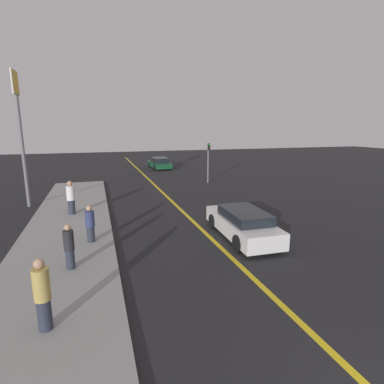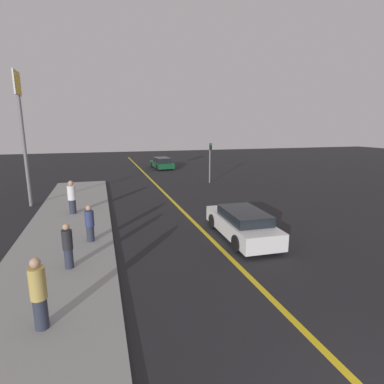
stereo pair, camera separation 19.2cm
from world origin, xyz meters
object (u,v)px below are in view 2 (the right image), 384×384
Objects in this scene: pedestrian_mid_group at (68,246)px; traffic_light at (210,158)px; car_near_right_lane at (242,224)px; pedestrian_far_standing at (90,224)px; pedestrian_by_sign at (72,197)px; car_ahead_center at (162,163)px; roadside_sign at (20,113)px; pedestrian_near_curb at (39,294)px.

pedestrian_mid_group is 17.67m from traffic_light.
pedestrian_far_standing is (-6.40, 1.18, 0.25)m from car_near_right_lane.
pedestrian_mid_group is 2.45m from pedestrian_far_standing.
car_near_right_lane is at bearing -38.12° from pedestrian_by_sign.
traffic_light reaches higher than pedestrian_far_standing.
car_ahead_center is 11.06m from traffic_light.
roadside_sign is (-13.47, -4.22, 3.46)m from traffic_light.
pedestrian_mid_group is 0.45× the size of traffic_light.
traffic_light is (9.74, 11.87, 1.27)m from pedestrian_far_standing.
traffic_light is (10.38, 14.24, 1.26)m from pedestrian_mid_group.
roadside_sign reaches higher than pedestrian_far_standing.
pedestrian_far_standing is 15.41m from traffic_light.
pedestrian_near_curb is 1.15× the size of pedestrian_far_standing.
roadside_sign is (-3.09, 10.03, 4.73)m from pedestrian_mid_group.
roadside_sign is at bearing 101.78° from pedestrian_near_curb.
pedestrian_far_standing is at bearing 171.86° from car_near_right_lane.
pedestrian_mid_group reaches higher than car_ahead_center.
pedestrian_by_sign is at bearing -118.82° from car_ahead_center.
pedestrian_by_sign is at bearing 93.30° from pedestrian_mid_group.
car_near_right_lane is at bearing -96.00° from car_ahead_center.
car_near_right_lane is at bearing -10.47° from pedestrian_far_standing.
car_near_right_lane is 7.14m from pedestrian_mid_group.
pedestrian_far_standing is at bearing 74.92° from pedestrian_mid_group.
pedestrian_near_curb is 5.63m from pedestrian_far_standing.
traffic_light is (10.79, 7.21, 1.13)m from pedestrian_by_sign.
pedestrian_mid_group is 7.04m from pedestrian_by_sign.
pedestrian_near_curb is at bearing -110.05° from car_ahead_center.
pedestrian_by_sign is 0.23× the size of roadside_sign.
car_ahead_center is 23.86m from pedestrian_far_standing.
pedestrian_far_standing is at bearing -111.69° from car_ahead_center.
car_near_right_lane is 2.70× the size of pedestrian_near_curb.
pedestrian_mid_group is at bearing -105.08° from pedestrian_far_standing.
pedestrian_near_curb reaches higher than pedestrian_far_standing.
pedestrian_by_sign is at bearing 144.20° from car_near_right_lane.
car_ahead_center is 19.42m from roadside_sign.
pedestrian_far_standing is at bearing -129.37° from traffic_light.
pedestrian_near_curb reaches higher than pedestrian_mid_group.
pedestrian_by_sign reaches higher than car_near_right_lane.
pedestrian_mid_group is 0.85× the size of pedestrian_by_sign.
pedestrian_near_curb is 0.52× the size of traffic_light.
car_ahead_center is 19.94m from pedestrian_by_sign.
car_near_right_lane is 2.62× the size of pedestrian_by_sign.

